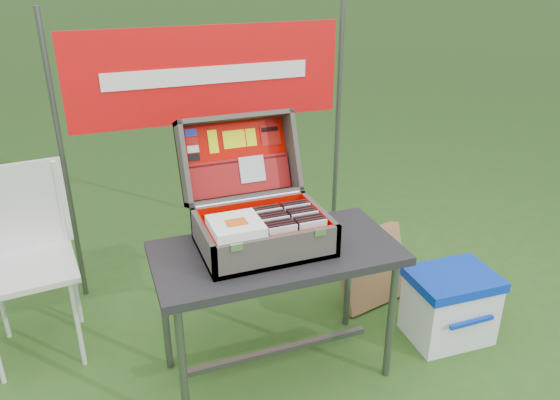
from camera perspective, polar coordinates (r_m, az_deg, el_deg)
name	(u,v)px	position (r m, az deg, el deg)	size (l,w,h in m)	color
ground	(275,376)	(2.88, -0.57, -17.87)	(80.00, 80.00, 0.00)	#29551E
table	(277,313)	(2.69, -0.36, -11.72)	(1.12, 0.56, 0.70)	black
table_top	(276,253)	(2.51, -0.38, -5.58)	(1.12, 0.56, 0.04)	black
table_leg_fl	(183,372)	(2.43, -10.10, -17.25)	(0.04, 0.04, 0.66)	#59595B
table_leg_fr	(391,320)	(2.73, 11.50, -12.19)	(0.04, 0.04, 0.66)	#59595B
table_leg_bl	(165,313)	(2.78, -11.95, -11.45)	(0.04, 0.04, 0.66)	#59595B
table_leg_br	(348,274)	(3.04, 7.15, -7.68)	(0.04, 0.04, 0.66)	#59595B
table_brace	(277,351)	(2.83, -0.34, -15.51)	(0.97, 0.03, 0.03)	#59595B
suitcase	(259,191)	(2.45, -2.26, 0.90)	(0.58, 0.57, 0.51)	#544E46
suitcase_base_bottom	(264,245)	(2.51, -1.73, -4.73)	(0.58, 0.41, 0.02)	#544E46
suitcase_base_wall_front	(278,252)	(2.32, -0.16, -5.49)	(0.58, 0.02, 0.15)	#544E46
suitcase_base_wall_back	(250,215)	(2.64, -3.13, -1.56)	(0.58, 0.02, 0.15)	#544E46
suitcase_base_wall_left	(203,243)	(2.41, -8.00, -4.45)	(0.02, 0.41, 0.15)	#544E46
suitcase_base_wall_right	(319,223)	(2.57, 4.11, -2.37)	(0.02, 0.41, 0.15)	#544E46
suitcase_liner_floor	(264,242)	(2.50, -1.73, -4.45)	(0.53, 0.37, 0.01)	#D00B00
suitcase_latch_left	(237,247)	(2.23, -4.56, -4.94)	(0.05, 0.01, 0.03)	silver
suitcase_latch_right	(320,232)	(2.34, 4.21, -3.37)	(0.05, 0.01, 0.03)	silver
suitcase_hinge	(249,199)	(2.62, -3.25, 0.07)	(0.02, 0.02, 0.52)	silver
suitcase_lid_back	(236,158)	(2.76, -4.64, 4.39)	(0.58, 0.41, 0.02)	#544E46
suitcase_lid_rim_far	(234,118)	(2.70, -4.85, 8.56)	(0.58, 0.02, 0.15)	#544E46
suitcase_lid_rim_near	(244,197)	(2.70, -3.73, 0.34)	(0.58, 0.02, 0.15)	#544E46
suitcase_lid_rim_left	(183,164)	(2.63, -10.09, 3.68)	(0.02, 0.41, 0.15)	#544E46
suitcase_lid_rim_right	(292,151)	(2.78, 1.22, 5.16)	(0.02, 0.41, 0.15)	#544E46
suitcase_lid_liner	(236,158)	(2.74, -4.57, 4.40)	(0.53, 0.36, 0.01)	#D00B00
suitcase_liner_wall_front	(277,248)	(2.32, -0.28, -5.09)	(0.53, 0.01, 0.13)	#D00B00
suitcase_liner_wall_back	(251,214)	(2.63, -3.04, -1.46)	(0.53, 0.01, 0.13)	#D00B00
suitcase_liner_wall_left	(207,240)	(2.41, -7.69, -4.16)	(0.01, 0.37, 0.13)	#D00B00
suitcase_liner_wall_right	(316,221)	(2.56, 3.83, -2.20)	(0.01, 0.37, 0.13)	#D00B00
suitcase_lid_pocket	(240,177)	(2.72, -4.19, 2.42)	(0.51, 0.17, 0.03)	maroon
suitcase_pocket_edge	(238,160)	(2.72, -4.40, 4.15)	(0.50, 0.02, 0.02)	maroon
suitcase_pocket_cd	(252,169)	(2.72, -2.94, 3.24)	(0.13, 0.13, 0.01)	silver
lid_sticker_cc_a	(191,133)	(2.70, -9.31, 6.96)	(0.06, 0.04, 0.00)	#1933B2
lid_sticker_cc_b	(192,141)	(2.69, -9.19, 6.12)	(0.06, 0.04, 0.00)	#B0120C
lid_sticker_cc_c	(193,149)	(2.69, -9.07, 5.28)	(0.06, 0.04, 0.00)	white
lid_sticker_cc_d	(194,157)	(2.69, -8.95, 4.44)	(0.06, 0.04, 0.00)	black
lid_card_neon_tall	(213,142)	(2.71, -7.01, 6.08)	(0.05, 0.11, 0.00)	#F0F809
lid_card_neon_main	(234,139)	(2.74, -4.80, 6.35)	(0.11, 0.09, 0.00)	#F0F809
lid_card_neon_small	(251,137)	(2.76, -3.04, 6.56)	(0.05, 0.09, 0.00)	#F0F809
lid_sticker_band	(270,135)	(2.79, -1.02, 6.80)	(0.10, 0.10, 0.00)	#B0120C
lid_sticker_band_bar	(270,129)	(2.80, -1.10, 7.41)	(0.09, 0.02, 0.00)	black
cd_left_0	(283,242)	(2.35, 0.36, -4.40)	(0.13, 0.01, 0.15)	silver
cd_left_1	(282,240)	(2.37, 0.16, -4.16)	(0.13, 0.01, 0.15)	black
cd_left_2	(280,237)	(2.38, -0.04, -3.91)	(0.13, 0.01, 0.15)	black
cd_left_3	(278,235)	(2.40, -0.23, -3.68)	(0.13, 0.01, 0.15)	black
cd_left_4	(276,233)	(2.42, -0.42, -3.44)	(0.13, 0.01, 0.15)	silver
cd_left_5	(274,231)	(2.44, -0.60, -3.21)	(0.13, 0.01, 0.15)	black
cd_left_6	(273,228)	(2.46, -0.79, -2.98)	(0.13, 0.01, 0.15)	black
cd_left_7	(271,226)	(2.48, -0.97, -2.76)	(0.13, 0.01, 0.15)	black
cd_left_8	(269,224)	(2.50, -1.14, -2.53)	(0.13, 0.01, 0.15)	silver
cd_left_9	(267,222)	(2.52, -1.32, -2.32)	(0.13, 0.01, 0.15)	black
cd_left_10	(266,220)	(2.54, -1.49, -2.10)	(0.13, 0.01, 0.15)	black
cd_right_0	(313,237)	(2.39, 3.48, -3.83)	(0.13, 0.01, 0.15)	silver
cd_right_1	(311,234)	(2.41, 3.26, -3.59)	(0.13, 0.01, 0.15)	black
cd_right_2	(309,232)	(2.43, 3.04, -3.36)	(0.13, 0.01, 0.15)	black
cd_right_3	(307,230)	(2.45, 2.83, -3.13)	(0.13, 0.01, 0.15)	black
cd_right_4	(305,228)	(2.47, 2.62, -2.90)	(0.13, 0.01, 0.15)	silver
cd_right_5	(303,226)	(2.49, 2.42, -2.68)	(0.13, 0.01, 0.15)	black
cd_right_6	(301,223)	(2.50, 2.21, -2.46)	(0.13, 0.01, 0.15)	black
cd_right_7	(299,221)	(2.52, 2.01, -2.25)	(0.13, 0.01, 0.15)	black
cd_right_8	(297,219)	(2.54, 1.82, -2.03)	(0.13, 0.01, 0.15)	silver
cd_right_9	(295,217)	(2.56, 1.62, -1.82)	(0.13, 0.01, 0.15)	black
cd_right_10	(294,215)	(2.58, 1.43, -1.61)	(0.13, 0.01, 0.15)	black
songbook_0	(236,229)	(2.34, -4.62, -3.08)	(0.22, 0.22, 0.01)	white
songbook_1	(236,228)	(2.33, -4.62, -2.97)	(0.22, 0.22, 0.01)	white
songbook_2	(236,227)	(2.33, -4.63, -2.86)	(0.22, 0.22, 0.01)	white
songbook_3	(236,226)	(2.33, -4.63, -2.75)	(0.22, 0.22, 0.01)	white
songbook_4	(236,225)	(2.33, -4.64, -2.64)	(0.22, 0.22, 0.01)	white
songbook_5	(236,224)	(2.33, -4.64, -2.53)	(0.22, 0.22, 0.01)	white
songbook_6	(236,223)	(2.32, -4.65, -2.42)	(0.22, 0.22, 0.01)	white
songbook_7	(236,222)	(2.32, -4.65, -2.31)	(0.22, 0.22, 0.01)	white
songbook_graphic	(236,222)	(2.31, -4.58, -2.33)	(0.09, 0.07, 0.00)	#D85919
cooler	(450,306)	(3.14, 17.30, -10.49)	(0.45, 0.34, 0.39)	white
cooler_body	(449,310)	(3.16, 17.24, -10.89)	(0.42, 0.32, 0.34)	white
cooler_lid	(454,279)	(3.05, 17.69, -7.86)	(0.45, 0.34, 0.05)	#0832BC
cooler_handle	(472,322)	(3.02, 19.41, -11.97)	(0.27, 0.02, 0.02)	#0832BC
chair	(29,271)	(3.01, -24.78, -6.72)	(0.45, 0.49, 0.99)	silver
chair_seat	(28,269)	(3.01, -24.82, -6.54)	(0.45, 0.45, 0.03)	silver
chair_backrest	(21,207)	(3.09, -25.46, -0.67)	(0.45, 0.03, 0.47)	silver
chair_leg_fr	(78,324)	(2.96, -20.39, -12.04)	(0.02, 0.02, 0.50)	silver
chair_leg_bl	(0,298)	(3.32, -27.21, -9.12)	(0.02, 0.02, 0.50)	silver
chair_leg_br	(75,284)	(3.28, -20.62, -8.26)	(0.02, 0.02, 0.50)	silver
chair_upright_right	(61,204)	(3.08, -21.94, -0.35)	(0.02, 0.02, 0.47)	silver
cardboard_box	(372,268)	(3.31, 9.61, -7.02)	(0.44, 0.07, 0.46)	#9A643C
banner_post_left	(64,166)	(3.29, -21.64, 3.33)	(0.03, 0.03, 1.70)	#59595B
banner_post_right	(337,134)	(3.65, 6.00, 6.90)	(0.03, 0.03, 1.70)	#59595B
banner	(208,75)	(3.24, -7.51, 12.85)	(1.60, 0.01, 0.55)	red
banner_text	(209,75)	(3.23, -7.46, 12.81)	(1.20, 0.00, 0.10)	white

